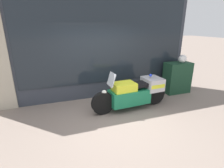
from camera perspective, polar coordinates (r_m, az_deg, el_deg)
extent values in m
plane|color=gray|center=(4.72, 1.16, -12.36)|extent=(60.00, 60.00, 0.00)
cube|color=#333842|center=(5.97, -5.54, 14.16)|extent=(6.73, 0.40, 3.93)
cube|color=#1E262D|center=(5.86, -1.41, 14.64)|extent=(5.69, 0.02, 2.93)
cube|color=slate|center=(6.43, -2.23, -0.90)|extent=(5.47, 0.30, 0.55)
cube|color=silver|center=(6.30, -2.72, 7.78)|extent=(5.47, 0.02, 1.41)
cube|color=beige|center=(6.07, -2.44, 14.03)|extent=(5.47, 0.30, 0.02)
cube|color=navy|center=(5.82, -21.63, 12.96)|extent=(0.18, 0.04, 0.05)
cube|color=maroon|center=(5.91, -8.66, 14.11)|extent=(0.18, 0.04, 0.05)
cube|color=#195623|center=(6.28, 3.42, 14.55)|extent=(0.18, 0.04, 0.05)
cube|color=#B7B2A8|center=(6.88, 13.79, 14.43)|extent=(0.18, 0.04, 0.05)
cube|color=white|center=(6.00, -20.07, 0.60)|extent=(0.19, 0.02, 0.27)
cube|color=red|center=(6.09, -7.92, 1.87)|extent=(0.19, 0.02, 0.27)
cube|color=#2D8E42|center=(6.45, 3.39, 2.98)|extent=(0.19, 0.02, 0.27)
cube|color=#2866B7|center=(7.03, 13.19, 3.84)|extent=(0.19, 0.01, 0.27)
cylinder|color=black|center=(4.98, -3.00, -6.29)|extent=(0.67, 0.18, 0.66)
cylinder|color=black|center=(5.77, 13.81, -3.23)|extent=(0.67, 0.18, 0.66)
cube|color=#19754C|center=(5.27, 5.65, -4.08)|extent=(1.23, 0.60, 0.44)
cube|color=yellow|center=(5.07, 3.91, -1.06)|extent=(0.68, 0.52, 0.27)
cube|color=black|center=(5.27, 8.39, -0.16)|extent=(0.72, 0.44, 0.10)
cube|color=#B7B7BC|center=(5.56, 13.01, 0.13)|extent=(0.56, 0.64, 0.38)
cube|color=yellow|center=(5.56, 13.01, 0.13)|extent=(0.51, 0.64, 0.11)
cube|color=#B2BCC6|center=(4.82, -0.20, 1.49)|extent=(0.16, 0.38, 0.37)
sphere|color=white|center=(4.87, -2.58, -2.79)|extent=(0.14, 0.14, 0.14)
sphere|color=blue|center=(5.43, 12.48, 2.81)|extent=(0.09, 0.09, 0.09)
cube|color=#193D28|center=(6.95, 20.45, 1.97)|extent=(0.94, 0.53, 1.14)
sphere|color=white|center=(6.82, 22.03, 7.65)|extent=(0.29, 0.29, 0.29)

